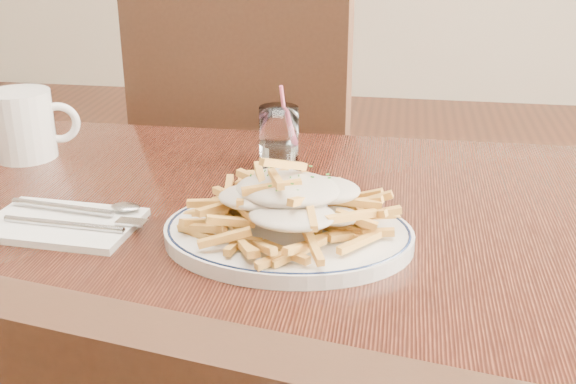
% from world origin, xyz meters
% --- Properties ---
extents(table, '(1.20, 0.80, 0.75)m').
position_xyz_m(table, '(0.00, 0.00, 0.67)').
color(table, black).
rests_on(table, ground).
extents(chair_far, '(0.54, 0.54, 1.04)m').
position_xyz_m(chair_far, '(-0.15, 0.65, 0.59)').
color(chair_far, black).
rests_on(chair_far, ground).
extents(fries_plate, '(0.34, 0.30, 0.02)m').
position_xyz_m(fries_plate, '(0.04, -0.06, 0.76)').
color(fries_plate, white).
rests_on(fries_plate, table).
extents(loaded_fries, '(0.30, 0.27, 0.07)m').
position_xyz_m(loaded_fries, '(0.04, -0.06, 0.81)').
color(loaded_fries, gold).
rests_on(loaded_fries, fries_plate).
extents(napkin, '(0.21, 0.14, 0.01)m').
position_xyz_m(napkin, '(-0.27, -0.06, 0.75)').
color(napkin, white).
rests_on(napkin, table).
extents(cutlery, '(0.22, 0.08, 0.01)m').
position_xyz_m(cutlery, '(-0.27, -0.06, 0.76)').
color(cutlery, silver).
rests_on(cutlery, napkin).
extents(water_glass, '(0.06, 0.06, 0.14)m').
position_xyz_m(water_glass, '(-0.02, 0.21, 0.79)').
color(water_glass, white).
rests_on(water_glass, table).
extents(coffee_mug, '(0.14, 0.10, 0.11)m').
position_xyz_m(coffee_mug, '(-0.45, 0.19, 0.81)').
color(coffee_mug, white).
rests_on(coffee_mug, table).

